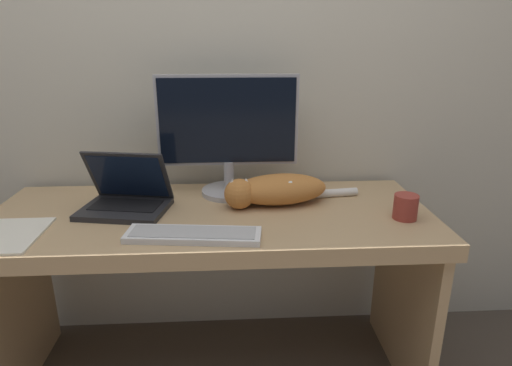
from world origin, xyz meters
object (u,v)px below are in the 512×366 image
(monitor, at_px, (228,133))
(laptop, at_px, (126,198))
(coffee_mug, at_px, (406,207))
(external_keyboard, at_px, (193,235))
(cat, at_px, (275,189))

(monitor, bearing_deg, laptop, -157.69)
(monitor, height_order, coffee_mug, monitor)
(monitor, height_order, laptop, monitor)
(monitor, bearing_deg, coffee_mug, -25.42)
(laptop, distance_m, external_keyboard, 0.36)
(laptop, xyz_separation_m, coffee_mug, (0.99, -0.14, -0.00))
(laptop, bearing_deg, cat, 13.35)
(monitor, xyz_separation_m, cat, (0.17, -0.12, -0.19))
(laptop, xyz_separation_m, external_keyboard, (0.26, -0.25, -0.03))
(external_keyboard, bearing_deg, cat, 50.46)
(external_keyboard, height_order, coffee_mug, coffee_mug)
(laptop, distance_m, coffee_mug, 1.00)
(external_keyboard, relative_size, cat, 0.82)
(cat, bearing_deg, monitor, 137.20)
(monitor, distance_m, cat, 0.29)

